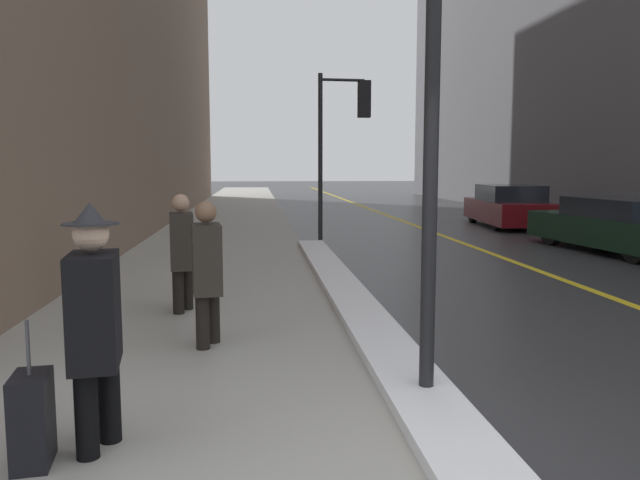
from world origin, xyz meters
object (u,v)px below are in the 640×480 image
Objects in this scene: pedestrian_with_shoulder_bag at (182,247)px; pedestrian_in_fedora at (95,318)px; pedestrian_nearside at (207,267)px; lamp_post at (433,62)px; rolling_suitcase at (32,421)px; parked_car_dark_green at (621,226)px; parked_car_maroon at (509,207)px; traffic_light_near at (346,121)px.

pedestrian_in_fedora is at bearing -8.91° from pedestrian_with_shoulder_bag.
lamp_post is at bearing 40.41° from pedestrian_nearside.
rolling_suitcase is at bearing -26.83° from pedestrian_nearside.
parked_car_dark_green is (8.55, 6.46, -0.27)m from pedestrian_nearside.
lamp_post reaches higher than parked_car_dark_green.
pedestrian_in_fedora is 0.36× the size of parked_car_maroon.
lamp_post is 3.77m from rolling_suitcase.
lamp_post reaches higher than pedestrian_in_fedora.
pedestrian_nearside is 1.00× the size of pedestrian_with_shoulder_bag.
pedestrian_in_fedora is 17.61m from parked_car_maroon.
pedestrian_in_fedora is 1.75× the size of rolling_suitcase.
parked_car_maroon is at bearing 133.31° from pedestrian_with_shoulder_bag.
pedestrian_nearside is 2.79m from rolling_suitcase.
parked_car_maroon is (0.02, 6.23, 0.04)m from parked_car_dark_green.
pedestrian_in_fedora is at bearing -20.35° from pedestrian_nearside.
lamp_post is at bearing 27.45° from pedestrian_with_shoulder_bag.
pedestrian_in_fedora is at bearing -164.34° from lamp_post.
traffic_light_near is 2.70× the size of pedestrian_nearside.
lamp_post is 2.88× the size of pedestrian_nearside.
traffic_light_near is 0.84× the size of parked_car_dark_green.
pedestrian_nearside is at bearing 153.17° from rolling_suitcase.
pedestrian_with_shoulder_bag is 14.27m from parked_car_maroon.
pedestrian_in_fedora is 1.08× the size of pedestrian_nearside.
pedestrian_with_shoulder_bag is (-2.33, 3.33, -1.84)m from lamp_post.
rolling_suitcase is (-3.67, -11.56, -2.70)m from traffic_light_near.
pedestrian_nearside is (-1.88, 1.70, -1.83)m from lamp_post.
pedestrian_nearside is 0.33× the size of parked_car_maroon.
parked_car_maroon is (9.11, 15.07, -0.28)m from pedestrian_in_fedora.
lamp_post is 0.89× the size of parked_car_dark_green.
traffic_light_near is (0.88, 10.68, 0.32)m from lamp_post.
lamp_post is 2.67× the size of pedestrian_in_fedora.
lamp_post is 0.95× the size of parked_car_maroon.
traffic_light_near reaches higher than pedestrian_with_shoulder_bag.
pedestrian_in_fedora is at bearing 110.80° from rolling_suitcase.
rolling_suitcase is (-0.46, -4.21, -0.55)m from pedestrian_with_shoulder_bag.
pedestrian_nearside reaches higher than parked_car_dark_green.
parked_car_dark_green is at bearing -174.86° from parked_car_maroon.
parked_car_dark_green is (9.00, 4.83, -0.27)m from pedestrian_with_shoulder_bag.
pedestrian_in_fedora is (-3.31, -11.36, -2.10)m from traffic_light_near.
rolling_suitcase is at bearing -69.20° from pedestrian_in_fedora.
pedestrian_with_shoulder_bag is at bearing 171.09° from pedestrian_in_fedora.
lamp_post is at bearing 98.17° from pedestrian_in_fedora.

